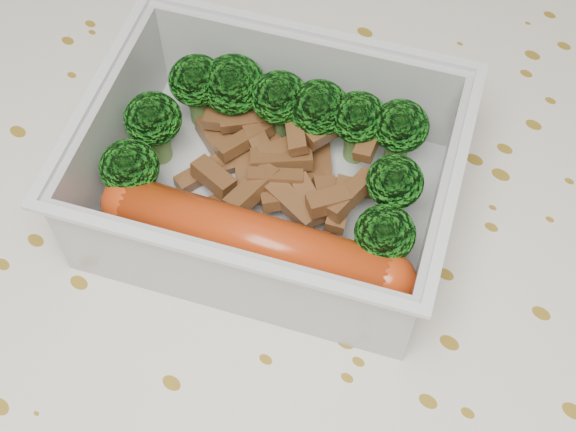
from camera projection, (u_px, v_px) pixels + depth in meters
The scene contains 6 objects.
dining_table at pixel (305, 318), 0.46m from camera, with size 1.40×0.90×0.75m.
tablecloth at pixel (307, 278), 0.42m from camera, with size 1.46×0.96×0.19m.
lunch_container at pixel (270, 182), 0.38m from camera, with size 0.20×0.18×0.06m.
broccoli_florets at pixel (279, 129), 0.38m from camera, with size 0.15×0.12×0.04m.
meat_pile at pixel (276, 167), 0.39m from camera, with size 0.10×0.08×0.03m.
sausage at pixel (254, 241), 0.36m from camera, with size 0.14×0.06×0.03m.
Camera 1 is at (0.10, -0.16, 1.09)m, focal length 50.00 mm.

